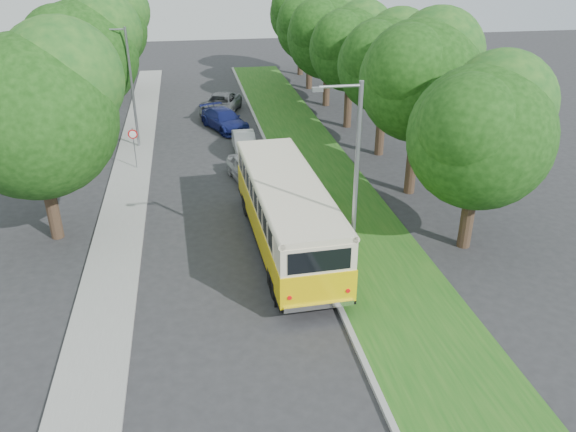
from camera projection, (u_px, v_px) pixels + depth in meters
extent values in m
plane|color=#29292C|center=(232.00, 267.00, 23.00)|extent=(120.00, 120.00, 0.00)
cube|color=gray|center=(295.00, 208.00, 27.95)|extent=(0.20, 70.00, 0.15)
cube|color=#1C5516|center=(341.00, 204.00, 28.33)|extent=(4.50, 70.00, 0.13)
cube|color=gray|center=(122.00, 221.00, 26.63)|extent=(2.20, 70.00, 0.12)
cylinder|color=#332319|center=(468.00, 211.00, 23.87)|extent=(0.56, 0.56, 3.35)
sphere|color=#12390D|center=(480.00, 138.00, 22.43)|extent=(5.85, 5.85, 5.85)
sphere|color=#12390D|center=(501.00, 104.00, 22.59)|extent=(4.38, 4.38, 4.38)
sphere|color=#12390D|center=(471.00, 126.00, 21.32)|extent=(4.09, 4.09, 4.09)
cylinder|color=#332319|center=(413.00, 154.00, 28.94)|extent=(0.56, 0.56, 4.26)
sphere|color=#12390D|center=(420.00, 81.00, 27.28)|extent=(5.98, 5.98, 5.98)
sphere|color=#12390D|center=(438.00, 53.00, 27.45)|extent=(4.49, 4.49, 4.49)
sphere|color=#12390D|center=(410.00, 69.00, 26.15)|extent=(4.19, 4.19, 4.19)
cylinder|color=#332319|center=(381.00, 124.00, 34.37)|extent=(0.56, 0.56, 3.95)
sphere|color=#12390D|center=(385.00, 65.00, 32.82)|extent=(5.61, 5.61, 5.61)
sphere|color=#12390D|center=(399.00, 44.00, 32.98)|extent=(4.21, 4.21, 4.21)
sphere|color=#12390D|center=(376.00, 56.00, 31.76)|extent=(3.92, 3.92, 3.92)
cylinder|color=#332319|center=(348.00, 100.00, 39.63)|extent=(0.56, 0.56, 3.86)
sphere|color=#12390D|center=(351.00, 50.00, 38.10)|extent=(5.64, 5.64, 5.64)
sphere|color=#12390D|center=(363.00, 31.00, 38.26)|extent=(4.23, 4.23, 4.23)
sphere|color=#12390D|center=(342.00, 41.00, 37.03)|extent=(3.95, 3.95, 3.95)
cylinder|color=#332319|center=(327.00, 83.00, 44.98)|extent=(0.56, 0.56, 3.58)
sphere|color=#12390D|center=(328.00, 38.00, 43.43)|extent=(6.36, 6.36, 6.36)
sphere|color=#12390D|center=(340.00, 19.00, 43.61)|extent=(4.77, 4.77, 4.77)
sphere|color=#12390D|center=(318.00, 29.00, 42.22)|extent=(4.45, 4.45, 4.45)
cylinder|color=#332319|center=(309.00, 68.00, 50.24)|extent=(0.56, 0.56, 3.68)
sphere|color=#12390D|center=(310.00, 27.00, 48.72)|extent=(5.91, 5.91, 5.91)
sphere|color=#12390D|center=(320.00, 12.00, 48.88)|extent=(4.43, 4.43, 4.43)
sphere|color=#12390D|center=(302.00, 20.00, 47.60)|extent=(4.14, 4.14, 4.14)
cylinder|color=#332319|center=(300.00, 54.00, 55.53)|extent=(0.56, 0.56, 4.05)
sphere|color=#12390D|center=(301.00, 15.00, 53.92)|extent=(5.97, 5.97, 5.97)
sphere|color=#12390D|center=(310.00, 1.00, 54.08)|extent=(4.48, 4.48, 4.48)
sphere|color=#12390D|center=(293.00, 8.00, 52.79)|extent=(4.18, 4.18, 4.18)
cylinder|color=#332319|center=(51.00, 200.00, 24.53)|extent=(0.56, 0.56, 3.68)
sphere|color=#12390D|center=(34.00, 117.00, 22.90)|extent=(6.80, 6.80, 6.80)
sphere|color=#12390D|center=(61.00, 79.00, 23.09)|extent=(5.10, 5.10, 5.10)
cylinder|color=#332319|center=(93.00, 113.00, 36.91)|extent=(0.56, 0.56, 3.68)
sphere|color=#12390D|center=(84.00, 56.00, 35.28)|extent=(6.80, 6.80, 6.80)
sphere|color=#12390D|center=(101.00, 31.00, 35.47)|extent=(5.10, 5.10, 5.10)
sphere|color=#12390D|center=(62.00, 45.00, 33.99)|extent=(4.76, 4.76, 4.76)
cylinder|color=#332319|center=(111.00, 75.00, 47.52)|extent=(0.56, 0.56, 3.68)
sphere|color=#12390D|center=(105.00, 29.00, 45.89)|extent=(6.80, 6.80, 6.80)
sphere|color=#12390D|center=(119.00, 11.00, 46.08)|extent=(5.10, 5.10, 5.10)
sphere|color=#12390D|center=(89.00, 20.00, 44.60)|extent=(4.76, 4.76, 4.76)
cylinder|color=gray|center=(355.00, 195.00, 19.71)|extent=(0.16, 0.16, 8.00)
cylinder|color=gray|center=(340.00, 86.00, 17.91)|extent=(1.40, 0.10, 0.10)
cube|color=gray|center=(318.00, 89.00, 17.82)|extent=(0.35, 0.16, 0.14)
cylinder|color=gray|center=(132.00, 90.00, 34.76)|extent=(0.16, 0.16, 7.50)
cylinder|color=gray|center=(113.00, 29.00, 33.07)|extent=(1.40, 0.10, 0.10)
cube|color=gray|center=(100.00, 31.00, 32.98)|extent=(0.35, 0.16, 0.14)
cylinder|color=gray|center=(135.00, 149.00, 32.34)|extent=(0.06, 0.06, 2.50)
cone|color=red|center=(133.00, 134.00, 31.91)|extent=(0.56, 0.02, 0.56)
cone|color=white|center=(133.00, 134.00, 31.89)|extent=(0.40, 0.02, 0.40)
imported|color=#ADADB2|center=(247.00, 170.00, 30.98)|extent=(2.36, 4.22, 1.36)
imported|color=silver|center=(244.00, 142.00, 35.38)|extent=(1.34, 3.80, 1.25)
imported|color=navy|center=(224.00, 120.00, 39.62)|extent=(3.63, 5.25, 1.41)
imported|color=#5C5F64|center=(221.00, 104.00, 43.34)|extent=(3.90, 5.71, 1.45)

